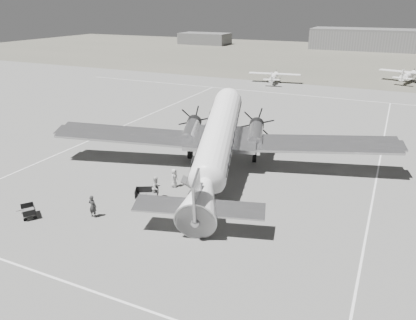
% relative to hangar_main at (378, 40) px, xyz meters
% --- Properties ---
extents(ground, '(260.00, 260.00, 0.00)m').
position_rel_hangar_main_xyz_m(ground, '(-5.00, -120.00, -3.30)').
color(ground, slate).
rests_on(ground, ground).
extents(taxi_line_near, '(60.00, 0.15, 0.01)m').
position_rel_hangar_main_xyz_m(taxi_line_near, '(-5.00, -134.00, -3.29)').
color(taxi_line_near, white).
rests_on(taxi_line_near, ground).
extents(taxi_line_right, '(0.15, 80.00, 0.01)m').
position_rel_hangar_main_xyz_m(taxi_line_right, '(7.00, -120.00, -3.29)').
color(taxi_line_right, white).
rests_on(taxi_line_right, ground).
extents(taxi_line_left, '(0.15, 60.00, 0.01)m').
position_rel_hangar_main_xyz_m(taxi_line_left, '(-23.00, -110.00, -3.29)').
color(taxi_line_left, white).
rests_on(taxi_line_left, ground).
extents(taxi_line_horizon, '(90.00, 0.15, 0.01)m').
position_rel_hangar_main_xyz_m(taxi_line_horizon, '(-5.00, -80.00, -3.29)').
color(taxi_line_horizon, white).
rests_on(taxi_line_horizon, ground).
extents(grass_infield, '(260.00, 90.00, 0.01)m').
position_rel_hangar_main_xyz_m(grass_infield, '(-5.00, -25.00, -3.30)').
color(grass_infield, '#5A574C').
rests_on(grass_infield, ground).
extents(hangar_main, '(42.00, 14.00, 6.60)m').
position_rel_hangar_main_xyz_m(hangar_main, '(0.00, 0.00, 0.00)').
color(hangar_main, slate).
rests_on(hangar_main, ground).
extents(shed_secondary, '(18.00, 10.00, 4.00)m').
position_rel_hangar_main_xyz_m(shed_secondary, '(-60.00, -5.00, -1.30)').
color(shed_secondary, '#565656').
rests_on(shed_secondary, ground).
extents(dc3_airliner, '(37.11, 30.36, 6.13)m').
position_rel_hangar_main_xyz_m(dc3_airliner, '(-5.98, -116.89, -0.23)').
color(dc3_airliner, '#BABABD').
rests_on(dc3_airliner, ground).
extents(light_plane_left, '(11.05, 9.48, 2.06)m').
position_rel_hangar_main_xyz_m(light_plane_left, '(-14.10, -71.15, -2.27)').
color(light_plane_left, white).
rests_on(light_plane_left, ground).
extents(light_plane_right, '(13.22, 11.71, 2.34)m').
position_rel_hangar_main_xyz_m(light_plane_right, '(9.32, -59.88, -2.13)').
color(light_plane_right, white).
rests_on(light_plane_right, ground).
extents(baggage_cart_near, '(2.24, 2.00, 1.04)m').
position_rel_hangar_main_xyz_m(baggage_cart_near, '(-8.92, -123.81, -2.78)').
color(baggage_cart_near, '#565656').
rests_on(baggage_cart_near, ground).
extents(baggage_cart_far, '(1.79, 1.70, 0.83)m').
position_rel_hangar_main_xyz_m(baggage_cart_far, '(-15.31, -129.46, -2.89)').
color(baggage_cart_far, '#565656').
rests_on(baggage_cart_far, ground).
extents(ground_crew, '(0.64, 0.44, 1.69)m').
position_rel_hangar_main_xyz_m(ground_crew, '(-11.09, -127.50, -2.45)').
color(ground_crew, '#292929').
rests_on(ground_crew, ground).
extents(ramp_agent, '(0.89, 1.03, 1.84)m').
position_rel_hangar_main_xyz_m(ramp_agent, '(-8.51, -123.04, -2.38)').
color(ramp_agent, '#B8B8B5').
rests_on(ramp_agent, ground).
extents(passenger, '(0.52, 0.79, 1.60)m').
position_rel_hangar_main_xyz_m(passenger, '(-8.32, -120.54, -2.50)').
color(passenger, '#B0B0AE').
rests_on(passenger, ground).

